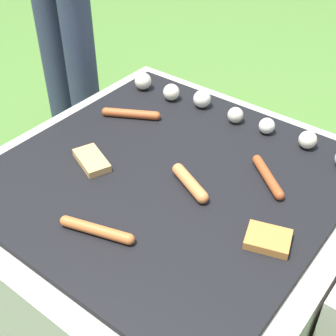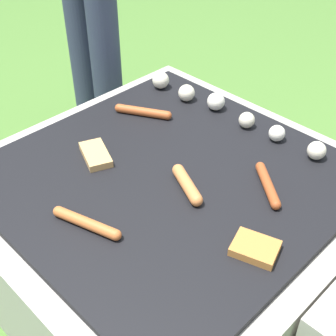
# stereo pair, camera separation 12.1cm
# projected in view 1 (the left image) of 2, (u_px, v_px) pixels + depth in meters

# --- Properties ---
(ground_plane) EXTENTS (14.00, 14.00, 0.00)m
(ground_plane) POSITION_uv_depth(u_px,v_px,m) (168.00, 270.00, 1.46)
(ground_plane) COLOR #47702D
(grill) EXTENTS (0.95, 0.95, 0.39)m
(grill) POSITION_uv_depth(u_px,v_px,m) (168.00, 227.00, 1.34)
(grill) COLOR #9E998E
(grill) RESTS_ON ground_plane
(sausage_back_right) EXTENTS (0.16, 0.10, 0.03)m
(sausage_back_right) POSITION_uv_depth(u_px,v_px,m) (131.00, 114.00, 1.43)
(sausage_back_right) COLOR #A34C23
(sausage_back_right) RESTS_ON grill
(sausage_back_center) EXTENTS (0.18, 0.07, 0.03)m
(sausage_back_center) POSITION_uv_depth(u_px,v_px,m) (97.00, 230.00, 1.04)
(sausage_back_center) COLOR #B7602D
(sausage_back_center) RESTS_ON grill
(sausage_front_center) EXTENTS (0.14, 0.08, 0.03)m
(sausage_front_center) POSITION_uv_depth(u_px,v_px,m) (190.00, 183.00, 1.17)
(sausage_front_center) COLOR #C6753D
(sausage_front_center) RESTS_ON grill
(sausage_back_left) EXTENTS (0.14, 0.12, 0.02)m
(sausage_back_left) POSITION_uv_depth(u_px,v_px,m) (268.00, 177.00, 1.19)
(sausage_back_left) COLOR #93421E
(sausage_back_left) RESTS_ON grill
(bread_slice_left) EXTENTS (0.14, 0.10, 0.02)m
(bread_slice_left) POSITION_uv_depth(u_px,v_px,m) (92.00, 160.00, 1.25)
(bread_slice_left) COLOR tan
(bread_slice_left) RESTS_ON grill
(bread_slice_center) EXTENTS (0.12, 0.10, 0.02)m
(bread_slice_center) POSITION_uv_depth(u_px,v_px,m) (268.00, 239.00, 1.03)
(bread_slice_center) COLOR #B27033
(bread_slice_center) RESTS_ON grill
(mushroom_row) EXTENTS (0.75, 0.08, 0.06)m
(mushroom_row) POSITION_uv_depth(u_px,v_px,m) (225.00, 111.00, 1.42)
(mushroom_row) COLOR beige
(mushroom_row) RESTS_ON grill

